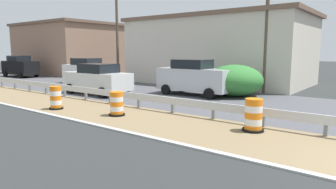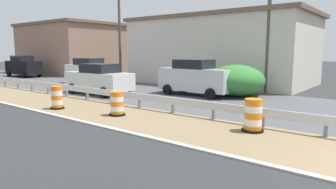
{
  "view_description": "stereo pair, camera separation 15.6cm",
  "coord_description": "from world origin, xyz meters",
  "px_view_note": "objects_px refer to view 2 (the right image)",
  "views": [
    {
      "loc": [
        -8.33,
        0.52,
        2.75
      ],
      "look_at": [
        1.1,
        7.73,
        1.03
      ],
      "focal_mm": 32.31,
      "sensor_mm": 36.0,
      "label": 1
    },
    {
      "loc": [
        -8.23,
        0.4,
        2.75
      ],
      "look_at": [
        1.1,
        7.73,
        1.03
      ],
      "focal_mm": 32.31,
      "sensor_mm": 36.0,
      "label": 2
    }
  ],
  "objects_px": {
    "traffic_barrel_mid": "(57,99)",
    "utility_pole_mid": "(119,28)",
    "car_distant_a": "(23,66)",
    "traffic_barrel_nearest": "(253,117)",
    "traffic_barrel_close": "(117,105)",
    "car_trailing_far_lane": "(99,79)",
    "utility_pole_near": "(269,27)",
    "car_mid_far_lane": "(90,71)",
    "car_trailing_near_lane": "(196,77)"
  },
  "relations": [
    {
      "from": "traffic_barrel_nearest",
      "to": "car_distant_a",
      "type": "distance_m",
      "value": 28.77
    },
    {
      "from": "traffic_barrel_close",
      "to": "car_mid_far_lane",
      "type": "xyz_separation_m",
      "value": [
        7.31,
        11.33,
        0.61
      ]
    },
    {
      "from": "traffic_barrel_nearest",
      "to": "car_trailing_far_lane",
      "type": "distance_m",
      "value": 11.71
    },
    {
      "from": "traffic_barrel_close",
      "to": "traffic_barrel_nearest",
      "type": "bearing_deg",
      "value": -78.94
    },
    {
      "from": "utility_pole_mid",
      "to": "car_mid_far_lane",
      "type": "bearing_deg",
      "value": -176.92
    },
    {
      "from": "car_trailing_near_lane",
      "to": "car_trailing_far_lane",
      "type": "bearing_deg",
      "value": -146.33
    },
    {
      "from": "traffic_barrel_mid",
      "to": "car_distant_a",
      "type": "xyz_separation_m",
      "value": [
        7.95,
        19.13,
        0.63
      ]
    },
    {
      "from": "car_trailing_near_lane",
      "to": "car_trailing_far_lane",
      "type": "distance_m",
      "value": 6.17
    },
    {
      "from": "car_mid_far_lane",
      "to": "utility_pole_near",
      "type": "xyz_separation_m",
      "value": [
        3.36,
        -13.85,
        3.17
      ]
    },
    {
      "from": "traffic_barrel_mid",
      "to": "car_trailing_far_lane",
      "type": "bearing_deg",
      "value": 28.27
    },
    {
      "from": "utility_pole_near",
      "to": "utility_pole_mid",
      "type": "bearing_deg",
      "value": 88.86
    },
    {
      "from": "car_distant_a",
      "to": "utility_pole_mid",
      "type": "xyz_separation_m",
      "value": [
        3.76,
        -10.96,
        3.69
      ]
    },
    {
      "from": "traffic_barrel_close",
      "to": "car_trailing_near_lane",
      "type": "xyz_separation_m",
      "value": [
        7.14,
        0.63,
        0.64
      ]
    },
    {
      "from": "traffic_barrel_nearest",
      "to": "utility_pole_near",
      "type": "distance_m",
      "value": 10.73
    },
    {
      "from": "traffic_barrel_nearest",
      "to": "utility_pole_near",
      "type": "height_order",
      "value": "utility_pole_near"
    },
    {
      "from": "traffic_barrel_close",
      "to": "car_trailing_far_lane",
      "type": "xyz_separation_m",
      "value": [
        3.75,
        5.78,
        0.51
      ]
    },
    {
      "from": "car_trailing_near_lane",
      "to": "utility_pole_mid",
      "type": "bearing_deg",
      "value": 161.01
    },
    {
      "from": "traffic_barrel_mid",
      "to": "traffic_barrel_close",
      "type": "bearing_deg",
      "value": -77.28
    },
    {
      "from": "traffic_barrel_nearest",
      "to": "car_trailing_near_lane",
      "type": "bearing_deg",
      "value": 45.99
    },
    {
      "from": "traffic_barrel_mid",
      "to": "utility_pole_mid",
      "type": "xyz_separation_m",
      "value": [
        11.71,
        8.17,
        4.31
      ]
    },
    {
      "from": "traffic_barrel_mid",
      "to": "car_trailing_near_lane",
      "type": "xyz_separation_m",
      "value": [
        7.9,
        -2.73,
        0.61
      ]
    },
    {
      "from": "traffic_barrel_mid",
      "to": "utility_pole_near",
      "type": "bearing_deg",
      "value": -27.22
    },
    {
      "from": "traffic_barrel_nearest",
      "to": "traffic_barrel_mid",
      "type": "xyz_separation_m",
      "value": [
        -1.86,
        8.98,
        -0.02
      ]
    },
    {
      "from": "car_mid_far_lane",
      "to": "utility_pole_near",
      "type": "relative_size",
      "value": 0.58
    },
    {
      "from": "car_trailing_near_lane",
      "to": "utility_pole_mid",
      "type": "relative_size",
      "value": 0.51
    },
    {
      "from": "utility_pole_near",
      "to": "traffic_barrel_close",
      "type": "bearing_deg",
      "value": 166.72
    },
    {
      "from": "traffic_barrel_close",
      "to": "car_trailing_far_lane",
      "type": "height_order",
      "value": "car_trailing_far_lane"
    },
    {
      "from": "car_distant_a",
      "to": "traffic_barrel_close",
      "type": "bearing_deg",
      "value": -18.67
    },
    {
      "from": "car_mid_far_lane",
      "to": "utility_pole_mid",
      "type": "bearing_deg",
      "value": 92.11
    },
    {
      "from": "car_trailing_far_lane",
      "to": "utility_pole_mid",
      "type": "relative_size",
      "value": 0.51
    },
    {
      "from": "traffic_barrel_mid",
      "to": "car_trailing_far_lane",
      "type": "height_order",
      "value": "car_trailing_far_lane"
    },
    {
      "from": "car_mid_far_lane",
      "to": "car_trailing_far_lane",
      "type": "height_order",
      "value": "car_mid_far_lane"
    },
    {
      "from": "car_trailing_far_lane",
      "to": "utility_pole_near",
      "type": "distance_m",
      "value": 11.29
    },
    {
      "from": "traffic_barrel_mid",
      "to": "car_trailing_far_lane",
      "type": "xyz_separation_m",
      "value": [
        4.5,
        2.42,
        0.48
      ]
    },
    {
      "from": "traffic_barrel_mid",
      "to": "utility_pole_mid",
      "type": "relative_size",
      "value": 0.12
    },
    {
      "from": "utility_pole_near",
      "to": "car_mid_far_lane",
      "type": "bearing_deg",
      "value": 103.64
    },
    {
      "from": "car_trailing_far_lane",
      "to": "car_trailing_near_lane",
      "type": "bearing_deg",
      "value": -147.39
    },
    {
      "from": "traffic_barrel_close",
      "to": "car_distant_a",
      "type": "bearing_deg",
      "value": 72.27
    },
    {
      "from": "traffic_barrel_close",
      "to": "car_mid_far_lane",
      "type": "bearing_deg",
      "value": 57.18
    },
    {
      "from": "car_mid_far_lane",
      "to": "car_distant_a",
      "type": "bearing_deg",
      "value": 179.65
    },
    {
      "from": "car_distant_a",
      "to": "traffic_barrel_nearest",
      "type": "bearing_deg",
      "value": -13.18
    },
    {
      "from": "traffic_barrel_mid",
      "to": "car_trailing_near_lane",
      "type": "relative_size",
      "value": 0.23
    },
    {
      "from": "traffic_barrel_nearest",
      "to": "utility_pole_mid",
      "type": "height_order",
      "value": "utility_pole_mid"
    },
    {
      "from": "traffic_barrel_close",
      "to": "utility_pole_mid",
      "type": "distance_m",
      "value": 16.48
    },
    {
      "from": "utility_pole_mid",
      "to": "utility_pole_near",
      "type": "bearing_deg",
      "value": -91.14
    },
    {
      "from": "traffic_barrel_mid",
      "to": "car_distant_a",
      "type": "height_order",
      "value": "car_distant_a"
    },
    {
      "from": "car_trailing_far_lane",
      "to": "car_distant_a",
      "type": "xyz_separation_m",
      "value": [
        3.44,
        16.71,
        0.14
      ]
    },
    {
      "from": "traffic_barrel_close",
      "to": "utility_pole_near",
      "type": "height_order",
      "value": "utility_pole_near"
    },
    {
      "from": "traffic_barrel_mid",
      "to": "utility_pole_mid",
      "type": "height_order",
      "value": "utility_pole_mid"
    },
    {
      "from": "car_mid_far_lane",
      "to": "car_trailing_far_lane",
      "type": "distance_m",
      "value": 6.6
    }
  ]
}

